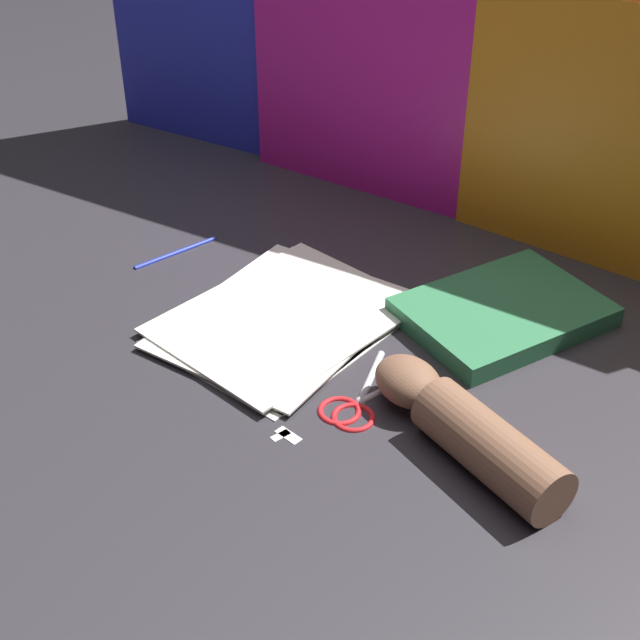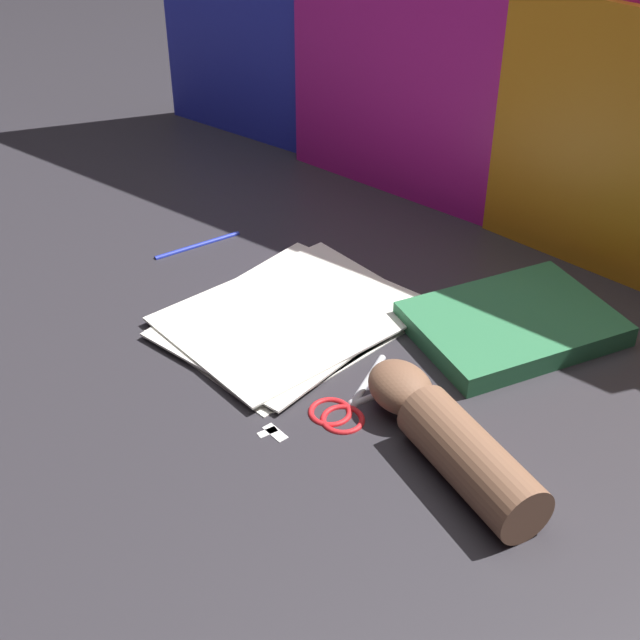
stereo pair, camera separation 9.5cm
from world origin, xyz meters
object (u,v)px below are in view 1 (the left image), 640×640
object	(u,v)px
paper_stack	(285,319)
hand_forearm	(466,429)
scissors	(358,401)
book_closed	(503,312)

from	to	relation	value
paper_stack	hand_forearm	world-z (taller)	hand_forearm
paper_stack	scissors	bearing A→B (deg)	-22.66
paper_stack	book_closed	xyz separation A→B (m)	(0.22, 0.18, 0.01)
paper_stack	hand_forearm	bearing A→B (deg)	-11.56
hand_forearm	scissors	bearing A→B (deg)	-176.28
book_closed	hand_forearm	size ratio (longest dim) A/B	1.07
scissors	book_closed	bearing A→B (deg)	79.81
paper_stack	hand_forearm	xyz separation A→B (m)	(0.31, -0.06, 0.03)
book_closed	scissors	world-z (taller)	book_closed
book_closed	paper_stack	bearing A→B (deg)	-140.15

